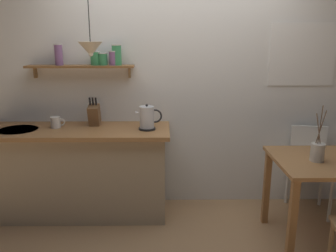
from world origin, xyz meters
name	(u,v)px	position (x,y,z in m)	size (l,w,h in m)	color
ground_plane	(179,228)	(0.00, 0.00, 0.00)	(14.00, 14.00, 0.00)	#A87F56
back_wall	(197,79)	(0.20, 0.65, 1.35)	(6.80, 0.11, 2.70)	white
kitchen_counter	(79,171)	(-1.00, 0.32, 0.46)	(1.83, 0.63, 0.91)	tan
wall_shelf	(91,61)	(-0.85, 0.49, 1.55)	(1.05, 0.20, 0.34)	brown
dining_table	(330,174)	(1.27, -0.23, 0.65)	(0.94, 0.78, 0.78)	#9E6B3D
dining_chair_far	(309,164)	(1.36, 0.39, 0.50)	(0.48, 0.48, 0.88)	white
twig_vase	(317,152)	(1.13, -0.26, 0.86)	(0.11, 0.11, 0.47)	#B7B2A8
electric_kettle	(147,118)	(-0.30, 0.27, 1.02)	(0.25, 0.16, 0.25)	black
knife_block	(94,114)	(-0.84, 0.43, 1.03)	(0.11, 0.17, 0.29)	brown
coffee_mug_by_sink	(56,122)	(-1.20, 0.34, 0.97)	(0.14, 0.09, 0.11)	white
pendant_lamp	(91,49)	(-0.79, 0.18, 1.67)	(0.22, 0.22, 0.62)	black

